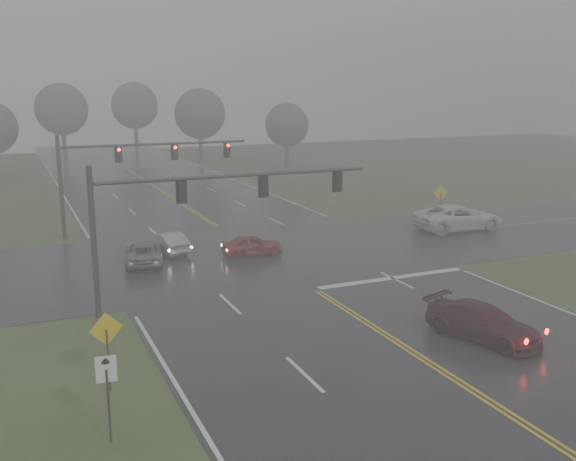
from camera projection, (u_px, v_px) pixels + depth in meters
name	position (u px, v px, depth m)	size (l,w,h in m)	color
ground	(533.00, 431.00, 18.52)	(180.00, 180.00, 0.00)	#2C401B
main_road	(271.00, 261.00, 36.37)	(18.00, 160.00, 0.02)	black
cross_street	(258.00, 253.00, 38.16)	(120.00, 14.00, 0.02)	black
stop_bar	(392.00, 278.00, 33.15)	(8.50, 0.50, 0.01)	silver
sedan_maroon	(482.00, 339.00, 25.20)	(1.91, 4.69, 1.36)	black
sedan_red	(252.00, 255.00, 37.67)	(1.43, 3.55, 1.21)	maroon
sedan_silver	(168.00, 253.00, 38.26)	(1.33, 3.83, 1.26)	#9C9FA4
car_grey	(144.00, 263.00, 35.99)	(1.98, 4.30, 1.20)	slate
pickup_white	(457.00, 230.00, 44.34)	(2.87, 6.22, 1.73)	silver
signal_gantry_near	(187.00, 204.00, 28.18)	(12.99, 0.29, 6.56)	black
signal_gantry_far	(122.00, 163.00, 42.24)	(12.64, 0.34, 6.71)	black
sign_diamond_west	(107.00, 338.00, 20.56)	(1.10, 0.30, 2.69)	black
sign_arrow_white	(107.00, 383.00, 17.55)	(0.57, 0.11, 2.56)	black
sign_diamond_east	(441.00, 197.00, 46.26)	(1.15, 0.14, 2.77)	black
tree_ne_a	(200.00, 114.00, 81.79)	(6.46, 6.46, 9.49)	#352C23
tree_n_mid	(62.00, 109.00, 85.35)	(6.91, 6.91, 10.15)	#352C23
tree_e_near	(287.00, 125.00, 77.64)	(5.28, 5.28, 7.76)	#352C23
tree_n_far	(135.00, 106.00, 97.13)	(7.04, 7.04, 10.34)	#352C23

